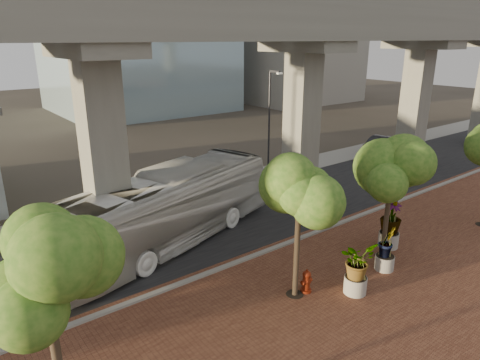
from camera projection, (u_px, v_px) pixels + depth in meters
ground at (242, 238)px, 21.94m from camera, size 160.00×160.00×0.00m
brick_plaza at (373, 313)px, 15.90m from camera, size 70.00×13.00×0.06m
asphalt_road at (220, 225)px, 23.44m from camera, size 90.00×8.00×0.04m
curb_strip at (268, 251)px, 20.41m from camera, size 70.00×0.25×0.16m
far_sidewalk at (171, 196)px, 27.58m from camera, size 90.00×3.00×0.06m
transit_viaduct at (218, 90)px, 21.15m from camera, size 72.00×5.60×12.40m
midrise_block at (294, 23)px, 67.18m from camera, size 18.00×16.00×24.00m
transit_bus at (164, 211)px, 20.56m from camera, size 13.62×6.80×3.70m
parked_car at (384, 145)px, 37.26m from camera, size 5.42×2.92×1.69m
fire_hydrant at (306, 281)px, 17.05m from camera, size 0.49×0.44×0.99m
planter_front at (357, 263)px, 16.71m from camera, size 2.00×2.00×2.20m
planter_right at (391, 218)px, 20.41m from camera, size 2.35×2.35×2.51m
planter_left at (387, 244)px, 18.47m from camera, size 1.84×1.84×2.03m
street_tree_far_west at (43, 275)px, 8.92m from camera, size 3.54×3.54×6.63m
street_tree_near_west at (300, 183)px, 15.52m from camera, size 3.41×3.41×6.26m
street_tree_near_east at (393, 164)px, 18.57m from camera, size 4.07×4.07×6.35m
streetlamp_east at (270, 117)px, 30.15m from camera, size 0.38×1.11×7.63m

